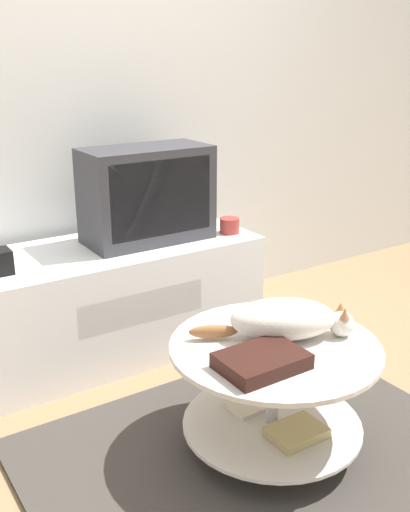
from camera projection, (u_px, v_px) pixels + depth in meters
name	position (u px, v px, depth m)	size (l,w,h in m)	color
ground_plane	(253.00, 455.00, 2.23)	(12.00, 12.00, 0.00)	#93704C
wall_back	(83.00, 78.00, 2.93)	(8.00, 0.05, 2.60)	silver
rug	(253.00, 453.00, 2.22)	(1.60, 1.18, 0.02)	#3D3833
tv_stand	(116.00, 298.00, 2.94)	(1.38, 0.58, 0.55)	white
tv	(147.00, 195.00, 2.86)	(0.60, 0.30, 0.45)	#333338
mug	(229.00, 226.00, 3.04)	(0.10, 0.10, 0.08)	#99332D
coffee_table	(274.00, 385.00, 2.16)	(0.75, 0.75, 0.42)	#B2B2B7
dvd_box	(262.00, 361.00, 1.95)	(0.28, 0.20, 0.05)	black
cat	(285.00, 320.00, 2.14)	(0.54, 0.36, 0.15)	silver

